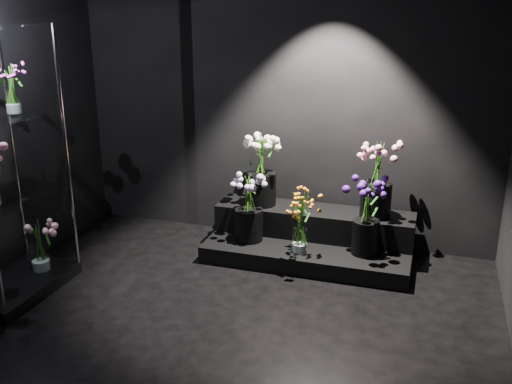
% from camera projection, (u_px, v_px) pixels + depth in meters
% --- Properties ---
extents(floor, '(4.00, 4.00, 0.00)m').
position_uv_depth(floor, '(204.00, 342.00, 3.89)').
color(floor, black).
rests_on(floor, ground).
extents(wall_back, '(4.00, 0.00, 4.00)m').
position_uv_depth(wall_back, '(283.00, 95.00, 5.26)').
color(wall_back, black).
rests_on(wall_back, floor).
extents(display_riser, '(1.82, 0.81, 0.40)m').
position_uv_depth(display_riser, '(311.00, 237.00, 5.21)').
color(display_riser, black).
rests_on(display_riser, floor).
extents(display_case, '(0.56, 0.94, 2.06)m').
position_uv_depth(display_case, '(1.00, 168.00, 4.26)').
color(display_case, black).
rests_on(display_case, floor).
extents(bouquet_orange_bells, '(0.32, 0.32, 0.55)m').
position_uv_depth(bouquet_orange_bells, '(300.00, 221.00, 4.86)').
color(bouquet_orange_bells, white).
rests_on(bouquet_orange_bells, display_riser).
extents(bouquet_lilac, '(0.37, 0.37, 0.63)m').
position_uv_depth(bouquet_lilac, '(249.00, 203.00, 5.09)').
color(bouquet_lilac, black).
rests_on(bouquet_lilac, display_riser).
extents(bouquet_purple, '(0.38, 0.38, 0.66)m').
position_uv_depth(bouquet_purple, '(367.00, 213.00, 4.80)').
color(bouquet_purple, black).
rests_on(bouquet_purple, display_riser).
extents(bouquet_cream_roses, '(0.44, 0.44, 0.68)m').
position_uv_depth(bouquet_cream_roses, '(261.00, 165.00, 5.24)').
color(bouquet_cream_roses, black).
rests_on(bouquet_cream_roses, display_riser).
extents(bouquet_pink_roses, '(0.44, 0.44, 0.67)m').
position_uv_depth(bouquet_pink_roses, '(377.00, 176.00, 4.95)').
color(bouquet_pink_roses, black).
rests_on(bouquet_pink_roses, display_riser).
extents(bouquet_case_magenta, '(0.29, 0.29, 0.36)m').
position_uv_depth(bouquet_case_magenta, '(11.00, 88.00, 4.24)').
color(bouquet_case_magenta, white).
rests_on(bouquet_case_magenta, display_case).
extents(bouquet_case_base_pink, '(0.39, 0.39, 0.45)m').
position_uv_depth(bouquet_case_base_pink, '(38.00, 243.00, 4.67)').
color(bouquet_case_base_pink, white).
rests_on(bouquet_case_base_pink, display_case).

